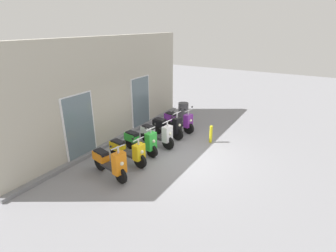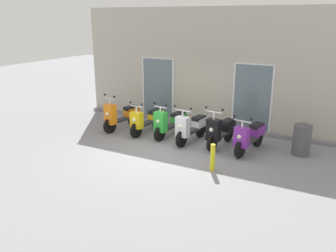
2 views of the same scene
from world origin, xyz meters
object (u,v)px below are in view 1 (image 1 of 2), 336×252
(scooter_orange, at_px, (110,162))
(curb_bollard, at_px, (211,134))
(scooter_green, at_px, (141,141))
(trash_bin, at_px, (183,111))
(scooter_white, at_px, (157,134))
(scooter_purple, at_px, (179,121))
(scooter_yellow, at_px, (127,151))
(scooter_black, at_px, (168,126))

(scooter_orange, distance_m, curb_bollard, 4.32)
(scooter_green, distance_m, trash_bin, 3.99)
(curb_bollard, relative_size, trash_bin, 0.81)
(scooter_orange, height_order, scooter_green, scooter_orange)
(scooter_orange, bearing_deg, scooter_white, -0.44)
(scooter_green, xyz_separation_m, scooter_purple, (2.63, -0.14, -0.01))
(scooter_orange, relative_size, scooter_yellow, 0.96)
(scooter_orange, xyz_separation_m, scooter_white, (2.63, -0.02, -0.02))
(scooter_yellow, height_order, scooter_green, scooter_green)
(scooter_purple, distance_m, curb_bollard, 1.77)
(scooter_yellow, bearing_deg, scooter_purple, -1.59)
(scooter_green, xyz_separation_m, trash_bin, (3.97, 0.33, -0.04))
(scooter_orange, distance_m, scooter_yellow, 0.98)
(scooter_black, relative_size, scooter_purple, 0.97)
(scooter_yellow, bearing_deg, scooter_white, -4.34)
(scooter_black, height_order, curb_bollard, scooter_black)
(scooter_yellow, bearing_deg, scooter_orange, -173.77)
(scooter_yellow, relative_size, trash_bin, 1.90)
(scooter_white, xyz_separation_m, scooter_purple, (1.80, 0.03, -0.03))
(scooter_purple, bearing_deg, curb_bollard, -105.22)
(scooter_white, distance_m, scooter_black, 0.92)
(scooter_black, xyz_separation_m, scooter_purple, (0.88, -0.04, -0.03))
(scooter_orange, xyz_separation_m, scooter_yellow, (0.97, 0.11, -0.06))
(scooter_white, bearing_deg, scooter_purple, 0.95)
(scooter_yellow, relative_size, scooter_purple, 1.02)
(scooter_black, bearing_deg, trash_bin, 11.05)
(scooter_orange, relative_size, scooter_white, 0.97)
(scooter_white, xyz_separation_m, trash_bin, (3.15, 0.50, -0.05))
(curb_bollard, bearing_deg, scooter_green, 139.74)
(scooter_orange, height_order, curb_bollard, scooter_orange)
(scooter_purple, xyz_separation_m, trash_bin, (1.34, 0.47, -0.03))
(trash_bin, bearing_deg, scooter_purple, -160.72)
(scooter_yellow, distance_m, scooter_black, 2.58)
(scooter_white, xyz_separation_m, scooter_black, (0.92, 0.06, 0.01))
(scooter_black, distance_m, scooter_purple, 0.88)
(scooter_yellow, distance_m, curb_bollard, 3.50)
(curb_bollard, bearing_deg, scooter_purple, 74.78)
(scooter_orange, height_order, scooter_purple, scooter_orange)
(trash_bin, bearing_deg, scooter_yellow, -175.55)
(scooter_green, height_order, scooter_white, scooter_white)
(scooter_white, relative_size, curb_bollard, 2.34)
(scooter_white, bearing_deg, scooter_yellow, 175.66)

